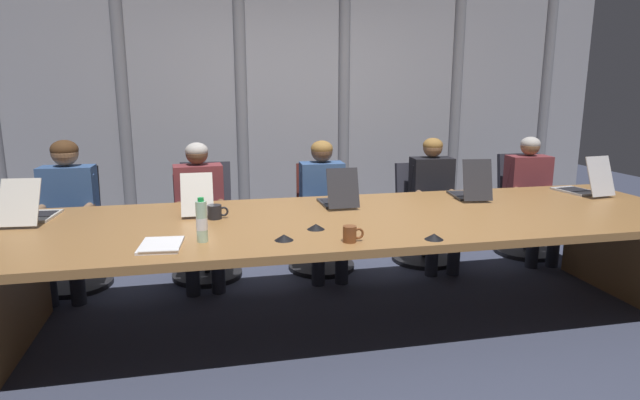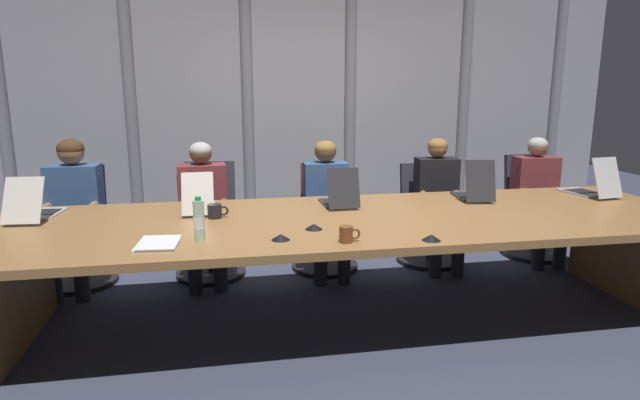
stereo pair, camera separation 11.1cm
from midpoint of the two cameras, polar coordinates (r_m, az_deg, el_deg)
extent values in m
plane|color=#383D51|center=(3.82, 4.51, -12.94)|extent=(13.60, 13.60, 0.00)
cube|color=olive|center=(3.57, 4.70, -2.26)|extent=(4.84, 1.45, 0.05)
cube|color=black|center=(3.59, 4.68, -3.27)|extent=(4.11, 0.10, 0.06)
cube|color=brown|center=(3.78, -29.53, -9.03)|extent=(0.08, 1.24, 0.71)
cube|color=brown|center=(4.71, 31.09, -5.19)|extent=(0.08, 1.24, 0.71)
cube|color=#9999A0|center=(5.59, -1.09, 11.31)|extent=(6.80, 0.10, 3.07)
cylinder|color=gray|center=(5.81, -30.93, 9.65)|extent=(0.12, 0.12, 3.01)
cylinder|color=gray|center=(5.52, -19.41, 10.62)|extent=(0.12, 0.12, 3.01)
cylinder|color=gray|center=(5.47, -7.31, 11.19)|extent=(0.12, 0.12, 3.01)
cylinder|color=gray|center=(5.63, 3.87, 11.29)|extent=(0.12, 0.12, 3.01)
cylinder|color=gray|center=(6.08, 15.88, 10.92)|extent=(0.12, 0.12, 3.01)
cylinder|color=gray|center=(6.64, 24.64, 10.36)|extent=(0.12, 0.12, 3.01)
cube|color=beige|center=(4.05, -27.35, -1.37)|extent=(0.27, 0.35, 0.02)
cube|color=black|center=(4.07, -27.24, -1.15)|extent=(0.22, 0.20, 0.00)
cube|color=beige|center=(3.81, -28.88, -0.03)|extent=(0.25, 0.17, 0.28)
cube|color=black|center=(3.81, -28.86, 0.02)|extent=(0.23, 0.15, 0.25)
cube|color=beige|center=(3.89, -12.13, -0.77)|extent=(0.21, 0.32, 0.02)
cube|color=black|center=(3.91, -12.13, -0.55)|extent=(0.18, 0.18, 0.00)
cube|color=beige|center=(3.64, -12.33, 0.67)|extent=(0.21, 0.14, 0.28)
cube|color=black|center=(3.64, -12.33, 0.73)|extent=(0.19, 0.12, 0.25)
cube|color=#2D2D33|center=(3.95, 2.68, -0.32)|extent=(0.24, 0.31, 0.02)
cube|color=black|center=(3.97, 2.60, -0.11)|extent=(0.20, 0.17, 0.00)
cube|color=#2D2D33|center=(3.73, 3.44, 1.27)|extent=(0.23, 0.09, 0.28)
cube|color=black|center=(3.74, 3.41, 1.31)|extent=(0.21, 0.08, 0.25)
cube|color=#2D2D33|center=(4.36, 16.70, 0.37)|extent=(0.26, 0.36, 0.02)
cube|color=black|center=(4.38, 16.60, 0.56)|extent=(0.21, 0.21, 0.00)
cube|color=#2D2D33|center=(4.14, 17.80, 1.98)|extent=(0.23, 0.12, 0.31)
cube|color=black|center=(4.14, 17.78, 2.02)|extent=(0.21, 0.10, 0.28)
cube|color=#BCBCC1|center=(4.87, 27.23, 0.72)|extent=(0.28, 0.37, 0.02)
cube|color=black|center=(4.89, 27.04, 0.89)|extent=(0.22, 0.21, 0.00)
cube|color=#BCBCC1|center=(4.69, 29.37, 2.12)|extent=(0.25, 0.15, 0.31)
cube|color=black|center=(4.69, 29.32, 2.16)|extent=(0.22, 0.13, 0.28)
cube|color=black|center=(4.76, -24.38, -3.42)|extent=(0.50, 0.50, 0.08)
cube|color=black|center=(4.91, -24.17, 0.53)|extent=(0.44, 0.13, 0.50)
cylinder|color=#262628|center=(4.82, -24.16, -5.88)|extent=(0.05, 0.05, 0.35)
cylinder|color=black|center=(4.88, -23.96, -8.05)|extent=(0.60, 0.60, 0.04)
cube|color=#2D2D38|center=(4.61, -11.30, -3.02)|extent=(0.52, 0.52, 0.08)
cube|color=#2D2D38|center=(4.76, -11.18, 1.09)|extent=(0.44, 0.16, 0.51)
cylinder|color=#262628|center=(4.67, -11.19, -5.55)|extent=(0.05, 0.05, 0.35)
cylinder|color=black|center=(4.74, -11.09, -7.78)|extent=(0.60, 0.60, 0.04)
cube|color=#511E19|center=(4.71, 1.22, -2.48)|extent=(0.54, 0.54, 0.08)
cube|color=#511E19|center=(4.86, 1.08, 1.29)|extent=(0.44, 0.17, 0.47)
cylinder|color=#262628|center=(4.76, 1.21, -4.97)|extent=(0.05, 0.05, 0.35)
cylinder|color=black|center=(4.82, 1.20, -7.17)|extent=(0.60, 0.60, 0.04)
cube|color=#2D2D38|center=(5.00, 12.55, -1.89)|extent=(0.49, 0.49, 0.08)
cube|color=#2D2D38|center=(5.14, 11.67, 1.51)|extent=(0.43, 0.12, 0.44)
cylinder|color=#262628|center=(5.06, 12.43, -4.24)|extent=(0.05, 0.05, 0.35)
cylinder|color=black|center=(5.11, 12.34, -6.33)|extent=(0.60, 0.60, 0.04)
cube|color=#2D2D38|center=(5.51, 22.97, -1.28)|extent=(0.50, 0.50, 0.08)
cube|color=#2D2D38|center=(5.63, 21.94, 2.10)|extent=(0.44, 0.13, 0.50)
cylinder|color=#262628|center=(5.56, 22.79, -3.43)|extent=(0.05, 0.05, 0.35)
cylinder|color=black|center=(5.61, 22.63, -5.34)|extent=(0.60, 0.60, 0.04)
cube|color=#335184|center=(4.67, -24.45, 0.19)|extent=(0.41, 0.23, 0.54)
sphere|color=#8C6647|center=(4.61, -24.86, 4.77)|extent=(0.20, 0.20, 0.20)
ellipsoid|color=#472D19|center=(4.61, -24.89, 5.08)|extent=(0.21, 0.21, 0.15)
cylinder|color=#335184|center=(4.61, -22.45, 1.23)|extent=(0.07, 0.14, 0.27)
cylinder|color=#8C6647|center=(4.43, -22.95, -0.77)|extent=(0.07, 0.30, 0.06)
cylinder|color=#335184|center=(4.70, -26.58, 1.06)|extent=(0.07, 0.14, 0.27)
cylinder|color=#8C6647|center=(4.53, -27.22, -0.90)|extent=(0.07, 0.30, 0.06)
cylinder|color=#262833|center=(4.52, -23.56, -4.01)|extent=(0.14, 0.40, 0.13)
cylinder|color=#262833|center=(4.41, -23.90, -7.32)|extent=(0.11, 0.11, 0.45)
cylinder|color=#262833|center=(4.57, -25.98, -4.04)|extent=(0.14, 0.40, 0.13)
cylinder|color=#262833|center=(4.47, -26.39, -7.31)|extent=(0.11, 0.11, 0.45)
cube|color=brown|center=(4.53, -11.97, 0.55)|extent=(0.41, 0.25, 0.52)
sphere|color=brown|center=(4.47, -12.17, 5.01)|extent=(0.18, 0.18, 0.18)
ellipsoid|color=#B2ADA8|center=(4.47, -12.18, 5.30)|extent=(0.19, 0.19, 0.14)
cylinder|color=brown|center=(4.52, -9.88, 1.52)|extent=(0.08, 0.14, 0.27)
cylinder|color=brown|center=(4.34, -9.58, -0.49)|extent=(0.08, 0.30, 0.06)
cylinder|color=brown|center=(4.51, -14.14, 1.30)|extent=(0.08, 0.14, 0.27)
cylinder|color=brown|center=(4.33, -14.02, -0.73)|extent=(0.08, 0.30, 0.06)
cylinder|color=#262833|center=(4.41, -10.37, -3.57)|extent=(0.16, 0.41, 0.13)
cylinder|color=#262833|center=(4.30, -10.07, -6.95)|extent=(0.11, 0.11, 0.45)
cylinder|color=#262833|center=(4.40, -12.97, -3.71)|extent=(0.16, 0.41, 0.13)
cylinder|color=#262833|center=(4.29, -12.75, -7.11)|extent=(0.11, 0.11, 0.45)
cube|color=#335184|center=(4.62, 1.27, 0.98)|extent=(0.38, 0.23, 0.51)
sphere|color=brown|center=(4.57, 1.29, 5.32)|extent=(0.19, 0.19, 0.19)
ellipsoid|color=olive|center=(4.56, 1.29, 5.61)|extent=(0.19, 0.19, 0.14)
cylinder|color=#335184|center=(4.64, 3.20, 1.80)|extent=(0.07, 0.14, 0.27)
cylinder|color=brown|center=(4.46, 3.72, -0.16)|extent=(0.07, 0.30, 0.06)
cylinder|color=#335184|center=(4.59, -0.67, 1.70)|extent=(0.07, 0.14, 0.27)
cylinder|color=brown|center=(4.40, -0.30, -0.29)|extent=(0.07, 0.30, 0.06)
cylinder|color=#262833|center=(4.51, 2.93, -3.01)|extent=(0.14, 0.40, 0.13)
cylinder|color=#262833|center=(4.40, 3.37, -6.30)|extent=(0.11, 0.11, 0.45)
cylinder|color=#262833|center=(4.48, 0.42, -3.11)|extent=(0.14, 0.40, 0.13)
cylinder|color=#262833|center=(4.37, 0.78, -6.43)|extent=(0.11, 0.11, 0.45)
cube|color=black|center=(4.93, 13.12, 1.46)|extent=(0.39, 0.25, 0.52)
sphere|color=#8C6647|center=(4.88, 13.31, 5.53)|extent=(0.18, 0.18, 0.18)
ellipsoid|color=olive|center=(4.88, 13.33, 5.79)|extent=(0.18, 0.18, 0.13)
cylinder|color=black|center=(4.97, 14.84, 2.27)|extent=(0.08, 0.14, 0.27)
cylinder|color=#8C6647|center=(4.80, 15.64, 0.46)|extent=(0.09, 0.30, 0.06)
cylinder|color=black|center=(4.87, 11.43, 2.24)|extent=(0.08, 0.14, 0.27)
cylinder|color=#8C6647|center=(4.70, 12.12, 0.39)|extent=(0.09, 0.30, 0.06)
cylinder|color=#262833|center=(4.84, 14.83, -2.34)|extent=(0.16, 0.41, 0.13)
cylinder|color=#262833|center=(4.74, 15.44, -5.39)|extent=(0.11, 0.11, 0.45)
cylinder|color=#262833|center=(4.78, 12.58, -2.43)|extent=(0.16, 0.41, 0.13)
cylinder|color=#262833|center=(4.67, 13.15, -5.52)|extent=(0.11, 0.11, 0.45)
cube|color=brown|center=(5.41, 22.83, 1.68)|extent=(0.41, 0.26, 0.51)
sphere|color=#8C6647|center=(5.36, 23.13, 5.34)|extent=(0.18, 0.18, 0.18)
ellipsoid|color=#B2ADA8|center=(5.36, 23.15, 5.57)|extent=(0.18, 0.18, 0.13)
cylinder|color=brown|center=(5.47, 24.42, 2.35)|extent=(0.08, 0.14, 0.27)
cylinder|color=#8C6647|center=(5.31, 25.39, 0.71)|extent=(0.09, 0.30, 0.06)
cylinder|color=brown|center=(5.32, 21.30, 2.36)|extent=(0.08, 0.14, 0.27)
cylinder|color=#8C6647|center=(5.16, 22.20, 0.67)|extent=(0.09, 0.30, 0.06)
cylinder|color=#262833|center=(5.34, 24.50, -1.72)|extent=(0.17, 0.41, 0.13)
cylinder|color=#262833|center=(5.24, 25.24, -4.46)|extent=(0.11, 0.11, 0.45)
cylinder|color=#262833|center=(5.24, 22.59, -1.79)|extent=(0.17, 0.41, 0.13)
cylinder|color=#262833|center=(5.14, 23.30, -4.58)|extent=(0.11, 0.11, 0.45)
cylinder|color=#ADD1B2|center=(3.05, -12.01, -2.23)|extent=(0.06, 0.06, 0.23)
cylinder|color=white|center=(3.05, -12.00, -2.44)|extent=(0.06, 0.06, 0.07)
cylinder|color=green|center=(3.02, -12.12, 0.13)|extent=(0.03, 0.03, 0.02)
cylinder|color=black|center=(3.58, -10.52, -1.20)|extent=(0.09, 0.09, 0.09)
torus|color=black|center=(3.58, -9.58, -1.17)|extent=(0.07, 0.01, 0.07)
cylinder|color=brown|center=(2.98, 3.91, -3.75)|extent=(0.08, 0.08, 0.09)
torus|color=brown|center=(2.99, 4.86, -3.69)|extent=(0.07, 0.01, 0.07)
cone|color=black|center=(3.25, 0.30, -2.91)|extent=(0.11, 0.11, 0.03)
cone|color=black|center=(3.09, 13.02, -4.00)|extent=(0.11, 0.11, 0.03)
cone|color=black|center=(3.03, -3.26, -4.04)|extent=(0.11, 0.11, 0.03)
cube|color=silver|center=(3.05, -16.19, -4.60)|extent=(0.24, 0.32, 0.02)
cylinder|color=silver|center=(2.90, -16.48, -5.21)|extent=(0.21, 0.03, 0.01)
camera|label=1|loc=(0.06, -89.12, 0.19)|focal=29.43mm
camera|label=2|loc=(0.06, 90.88, -0.19)|focal=29.43mm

